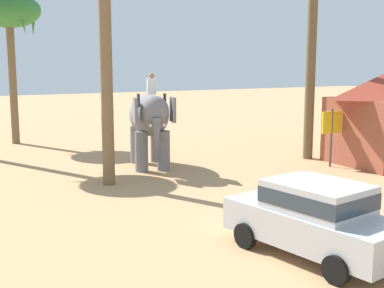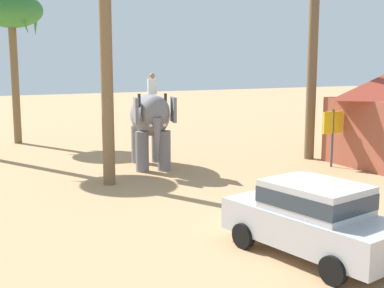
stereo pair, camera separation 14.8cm
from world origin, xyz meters
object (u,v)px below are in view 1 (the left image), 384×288
car_sedan_foreground (314,216)px  elephant_with_mahout (150,119)px  palm_tree_far_back (9,14)px  signboard_yellow (332,126)px

car_sedan_foreground → elephant_with_mahout: size_ratio=1.08×
car_sedan_foreground → palm_tree_far_back: palm_tree_far_back is taller
elephant_with_mahout → palm_tree_far_back: 11.03m
palm_tree_far_back → signboard_yellow: palm_tree_far_back is taller
palm_tree_far_back → signboard_yellow: size_ratio=3.27×
car_sedan_foreground → signboard_yellow: bearing=45.5°
car_sedan_foreground → elephant_with_mahout: elephant_with_mahout is taller
car_sedan_foreground → signboard_yellow: signboard_yellow is taller
car_sedan_foreground → signboard_yellow: (7.30, 7.42, 0.76)m
elephant_with_mahout → signboard_yellow: size_ratio=1.67×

